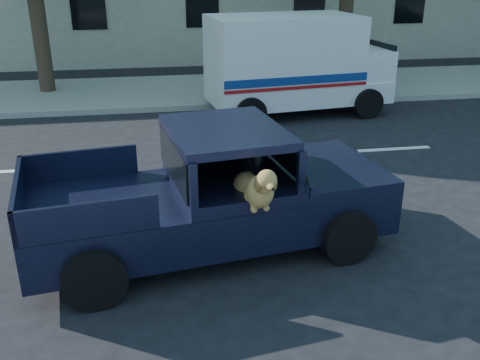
{
  "coord_description": "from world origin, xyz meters",
  "views": [
    {
      "loc": [
        -1.01,
        -6.63,
        3.76
      ],
      "look_at": [
        0.03,
        -0.46,
        1.15
      ],
      "focal_mm": 40.0,
      "sensor_mm": 36.0,
      "label": 1
    }
  ],
  "objects": [
    {
      "name": "ground",
      "position": [
        0.0,
        0.0,
        0.0
      ],
      "size": [
        120.0,
        120.0,
        0.0
      ],
      "primitive_type": "plane",
      "color": "black",
      "rests_on": "ground"
    },
    {
      "name": "far_sidewalk",
      "position": [
        0.0,
        9.2,
        0.07
      ],
      "size": [
        60.0,
        4.0,
        0.15
      ],
      "primitive_type": "cube",
      "color": "gray",
      "rests_on": "ground"
    },
    {
      "name": "pickup_truck",
      "position": [
        -0.39,
        -0.09,
        0.58
      ],
      "size": [
        5.04,
        2.69,
        1.72
      ],
      "rotation": [
        0.0,
        0.0,
        0.15
      ],
      "color": "black",
      "rests_on": "ground"
    },
    {
      "name": "mail_truck",
      "position": [
        2.62,
        6.6,
        1.08
      ],
      "size": [
        4.72,
        2.78,
        2.46
      ],
      "rotation": [
        0.0,
        0.0,
        0.13
      ],
      "color": "silver",
      "rests_on": "ground"
    },
    {
      "name": "lane_stripes",
      "position": [
        2.0,
        3.4,
        0.01
      ],
      "size": [
        21.6,
        0.14,
        0.01
      ],
      "primitive_type": null,
      "color": "silver",
      "rests_on": "ground"
    }
  ]
}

